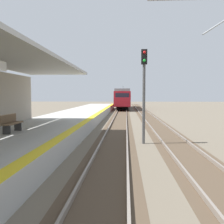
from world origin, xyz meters
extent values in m
cube|color=#A8A8A3|center=(-2.50, 16.00, 0.45)|extent=(5.00, 80.00, 0.90)
cube|color=yellow|center=(-0.25, 16.00, 0.90)|extent=(0.50, 80.00, 0.01)
cube|color=#4C3D2D|center=(1.90, 20.00, 0.00)|extent=(2.34, 120.00, 0.01)
cube|color=slate|center=(1.18, 20.00, 0.08)|extent=(0.08, 120.00, 0.15)
cube|color=slate|center=(2.62, 20.00, 0.08)|extent=(0.08, 120.00, 0.15)
cube|color=#4C3D2D|center=(5.30, 20.00, 0.00)|extent=(2.34, 120.00, 0.01)
cube|color=slate|center=(4.58, 20.00, 0.08)|extent=(0.08, 120.00, 0.15)
cube|color=slate|center=(6.02, 20.00, 0.08)|extent=(0.08, 120.00, 0.15)
cube|color=maroon|center=(1.90, 54.65, 2.07)|extent=(2.90, 18.00, 2.70)
cube|color=slate|center=(1.90, 54.65, 3.64)|extent=(2.67, 18.00, 0.44)
cube|color=black|center=(1.90, 45.63, 2.48)|extent=(2.32, 0.06, 1.21)
cube|color=maroon|center=(1.90, 44.85, 1.60)|extent=(2.78, 1.60, 1.49)
cube|color=black|center=(3.36, 54.65, 2.48)|extent=(0.04, 15.84, 0.86)
cylinder|color=#333333|center=(1.90, 58.25, 4.31)|extent=(0.06, 0.06, 0.90)
cube|color=black|center=(1.90, 48.80, 0.36)|extent=(2.17, 2.20, 0.72)
cube|color=black|center=(1.90, 60.50, 0.36)|extent=(2.17, 2.20, 0.72)
cylinder|color=#4C4C4C|center=(3.53, 17.14, 2.20)|extent=(0.16, 0.16, 4.40)
cube|color=black|center=(3.53, 17.14, 4.80)|extent=(0.32, 0.24, 0.80)
sphere|color=red|center=(3.53, 17.00, 5.02)|extent=(0.16, 0.16, 0.16)
sphere|color=green|center=(3.53, 17.00, 4.58)|extent=(0.16, 0.16, 0.16)
cube|color=brown|center=(-2.96, 15.02, 1.34)|extent=(0.44, 1.60, 0.06)
cube|color=brown|center=(-3.16, 15.02, 1.58)|extent=(0.06, 1.60, 0.40)
cube|color=#333333|center=(-2.96, 14.42, 1.12)|extent=(0.36, 0.08, 0.44)
cube|color=#333333|center=(-2.96, 15.62, 1.12)|extent=(0.36, 0.08, 0.44)
camera|label=1|loc=(2.55, 3.27, 2.70)|focal=39.98mm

